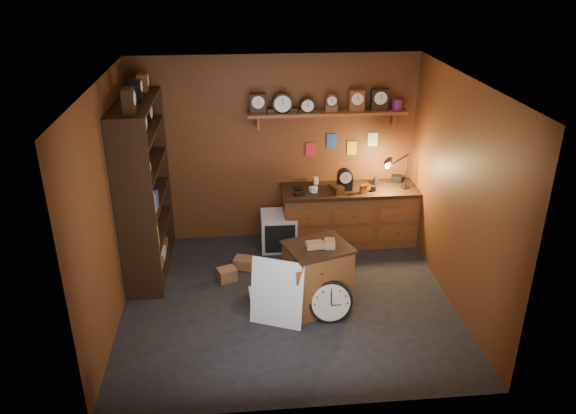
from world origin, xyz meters
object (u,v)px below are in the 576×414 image
Objects in this scene: shelving_unit at (141,182)px; low_cabinet at (317,274)px; workbench at (350,212)px; big_round_clock at (331,302)px.

shelving_unit is 2.54m from low_cabinet.
workbench is 3.92× the size of big_round_clock.
workbench reaches higher than low_cabinet.
shelving_unit is at bearing -170.13° from workbench.
shelving_unit is 2.83× the size of low_cabinet.
shelving_unit is at bearing 133.58° from low_cabinet.
big_round_clock is (0.11, -0.31, -0.19)m from low_cabinet.
low_cabinet reaches higher than big_round_clock.
workbench is 1.76m from low_cabinet.
shelving_unit reaches higher than big_round_clock.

